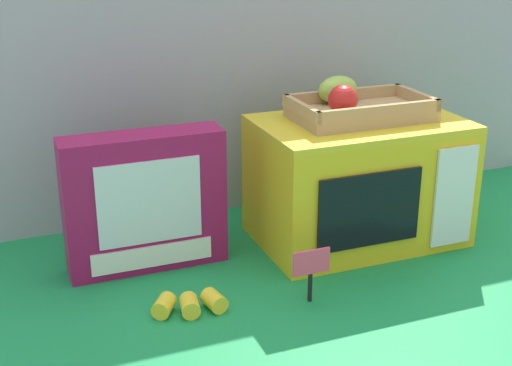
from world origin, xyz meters
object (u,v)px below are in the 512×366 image
(toy_microwave, at_px, (358,181))
(loose_toy_banana, at_px, (189,304))
(cookie_set_box, at_px, (145,202))
(food_groups_crate, at_px, (355,106))
(price_sign, at_px, (311,267))

(toy_microwave, xyz_separation_m, loose_toy_banana, (-0.41, -0.17, -0.11))
(toy_microwave, relative_size, cookie_set_box, 1.36)
(cookie_set_box, bearing_deg, toy_microwave, -4.40)
(loose_toy_banana, bearing_deg, toy_microwave, 21.87)
(toy_microwave, relative_size, food_groups_crate, 1.52)
(toy_microwave, distance_m, cookie_set_box, 0.44)
(food_groups_crate, distance_m, loose_toy_banana, 0.52)
(cookie_set_box, distance_m, price_sign, 0.34)
(cookie_set_box, xyz_separation_m, price_sign, (0.23, -0.24, -0.07))
(cookie_set_box, distance_m, loose_toy_banana, 0.23)
(food_groups_crate, xyz_separation_m, cookie_set_box, (-0.43, 0.01, -0.15))
(food_groups_crate, height_order, loose_toy_banana, food_groups_crate)
(food_groups_crate, xyz_separation_m, price_sign, (-0.20, -0.23, -0.21))
(cookie_set_box, height_order, price_sign, cookie_set_box)
(toy_microwave, bearing_deg, food_groups_crate, 106.02)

